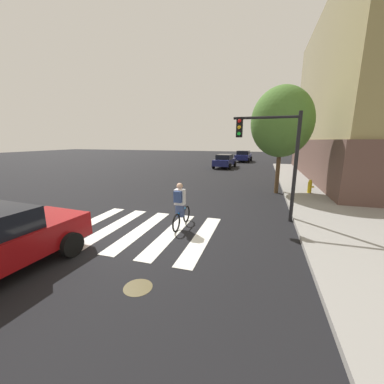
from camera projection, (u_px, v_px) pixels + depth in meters
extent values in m
plane|color=black|center=(137.00, 230.00, 8.30)|extent=(120.00, 120.00, 0.00)
cube|color=silver|center=(89.00, 223.00, 8.91)|extent=(0.55, 3.98, 0.01)
cube|color=silver|center=(114.00, 226.00, 8.58)|extent=(0.55, 3.98, 0.01)
cube|color=silver|center=(141.00, 230.00, 8.26)|extent=(0.55, 3.98, 0.01)
cube|color=silver|center=(170.00, 234.00, 7.93)|extent=(0.55, 3.98, 0.01)
cube|color=silver|center=(202.00, 238.00, 7.61)|extent=(0.55, 3.98, 0.01)
cylinder|color=#473D1E|center=(138.00, 287.00, 5.04)|extent=(0.64, 0.64, 0.01)
cylinder|color=black|center=(24.00, 235.00, 7.01)|extent=(0.28, 0.69, 0.68)
cylinder|color=black|center=(71.00, 245.00, 6.35)|extent=(0.28, 0.69, 0.68)
cube|color=navy|center=(225.00, 162.00, 26.77)|extent=(2.14, 4.58, 0.68)
cube|color=black|center=(225.00, 157.00, 26.50)|extent=(1.76, 2.25, 0.53)
cylinder|color=black|center=(220.00, 163.00, 28.47)|extent=(0.28, 0.68, 0.66)
cylinder|color=black|center=(235.00, 164.00, 27.80)|extent=(0.28, 0.68, 0.66)
cylinder|color=black|center=(214.00, 166.00, 25.89)|extent=(0.28, 0.68, 0.66)
cylinder|color=black|center=(230.00, 166.00, 25.22)|extent=(0.28, 0.68, 0.66)
cube|color=navy|center=(243.00, 157.00, 34.33)|extent=(2.17, 4.84, 0.72)
cube|color=black|center=(243.00, 152.00, 34.05)|extent=(1.83, 2.36, 0.57)
cylinder|color=black|center=(238.00, 158.00, 36.14)|extent=(0.29, 0.71, 0.70)
cylinder|color=black|center=(251.00, 159.00, 35.46)|extent=(0.29, 0.71, 0.70)
cylinder|color=black|center=(235.00, 160.00, 33.36)|extent=(0.29, 0.71, 0.70)
cylinder|color=black|center=(249.00, 160.00, 32.69)|extent=(0.29, 0.71, 0.70)
torus|color=black|center=(176.00, 223.00, 8.03)|extent=(0.08, 0.66, 0.66)
torus|color=black|center=(186.00, 214.00, 9.00)|extent=(0.08, 0.66, 0.66)
cylinder|color=#1972BF|center=(182.00, 211.00, 8.46)|extent=(0.07, 0.89, 0.05)
cylinder|color=#1972BF|center=(180.00, 210.00, 8.30)|extent=(0.04, 0.04, 0.45)
cube|color=#384772|center=(180.00, 209.00, 8.29)|extent=(0.28, 0.21, 0.56)
cube|color=silver|center=(180.00, 197.00, 8.19)|extent=(0.37, 0.25, 0.56)
sphere|color=tan|center=(180.00, 186.00, 8.10)|extent=(0.22, 0.22, 0.22)
cube|color=navy|center=(178.00, 197.00, 8.01)|extent=(0.28, 0.17, 0.40)
cylinder|color=black|center=(295.00, 169.00, 8.70)|extent=(0.14, 0.14, 4.20)
cylinder|color=black|center=(266.00, 117.00, 8.62)|extent=(2.40, 0.10, 0.10)
cube|color=black|center=(239.00, 127.00, 8.98)|extent=(0.24, 0.20, 0.76)
sphere|color=red|center=(239.00, 121.00, 8.82)|extent=(0.14, 0.14, 0.14)
sphere|color=gold|center=(239.00, 127.00, 8.87)|extent=(0.14, 0.14, 0.14)
sphere|color=green|center=(239.00, 134.00, 8.93)|extent=(0.14, 0.14, 0.14)
cylinder|color=gold|center=(310.00, 187.00, 13.36)|extent=(0.22, 0.22, 0.65)
sphere|color=gold|center=(310.00, 181.00, 13.28)|extent=(0.18, 0.18, 0.18)
cylinder|color=gold|center=(313.00, 187.00, 13.31)|extent=(0.12, 0.09, 0.09)
cylinder|color=#4C3823|center=(278.00, 170.00, 13.76)|extent=(0.24, 0.24, 2.79)
ellipsoid|color=#47722D|center=(282.00, 122.00, 13.14)|extent=(3.47, 3.47, 3.99)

